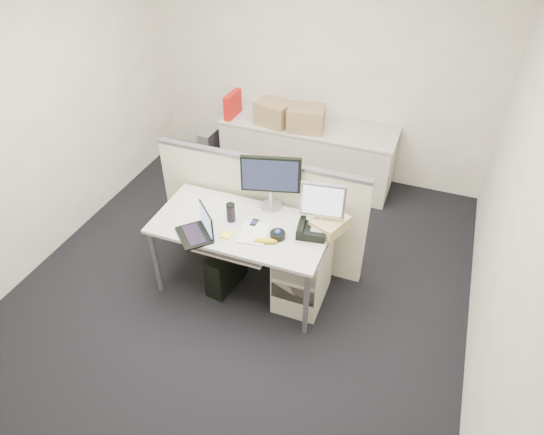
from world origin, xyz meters
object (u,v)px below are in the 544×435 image
at_px(desk, 241,230).
at_px(desk_phone, 312,231).
at_px(monitor_main, 271,183).
at_px(laptop, 193,225).

height_order(desk, desk_phone, desk_phone).
distance_m(desk, desk_phone, 0.61).
xyz_separation_m(monitor_main, desk_phone, (0.45, -0.24, -0.22)).
bearing_deg(monitor_main, laptop, -141.77).
xyz_separation_m(desk, desk_phone, (0.60, 0.08, 0.10)).
distance_m(monitor_main, desk_phone, 0.56).
height_order(monitor_main, laptop, monitor_main).
relative_size(monitor_main, desk_phone, 2.16).
distance_m(laptop, desk_phone, 0.97).
bearing_deg(desk_phone, desk, 178.89).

